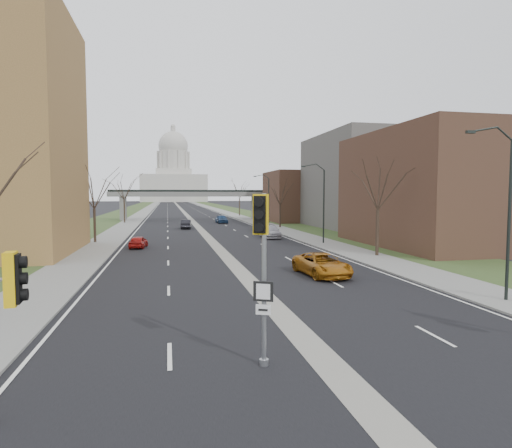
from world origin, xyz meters
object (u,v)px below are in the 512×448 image
object	(u,v)px
car_right_near	(322,264)
car_right_far	(222,219)
car_left_near	(138,242)
signal_pole_median	(262,248)
car_right_mid	(270,231)
car_left_far	(186,224)

from	to	relation	value
car_right_near	car_right_far	xyz separation A→B (m)	(-0.06, 53.82, 0.04)
car_left_near	car_right_far	distance (m)	38.20
signal_pole_median	car_right_mid	size ratio (longest dim) A/B	1.01
signal_pole_median	car_left_far	distance (m)	56.16
signal_pole_median	car_right_near	size ratio (longest dim) A/B	1.02
car_right_mid	car_left_near	bearing A→B (deg)	-149.71
car_right_near	car_right_mid	world-z (taller)	car_right_mid
signal_pole_median	car_left_near	world-z (taller)	signal_pole_median
car_right_far	car_right_mid	bearing A→B (deg)	-88.53
car_left_far	car_left_near	bearing A→B (deg)	80.43
car_right_near	car_right_mid	distance (m)	25.36
car_left_far	car_right_far	size ratio (longest dim) A/B	0.94
car_right_near	car_right_far	bearing A→B (deg)	85.14
car_left_near	car_right_far	world-z (taller)	car_right_far
signal_pole_median	car_left_far	size ratio (longest dim) A/B	1.25
car_left_near	car_right_mid	distance (m)	17.27
car_right_near	car_left_near	bearing A→B (deg)	121.25
car_left_far	car_right_near	size ratio (longest dim) A/B	0.81
car_left_near	car_left_far	world-z (taller)	car_left_far
signal_pole_median	car_right_far	bearing A→B (deg)	107.88
car_left_far	car_right_near	distance (m)	42.39
car_right_near	car_right_far	world-z (taller)	car_right_far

